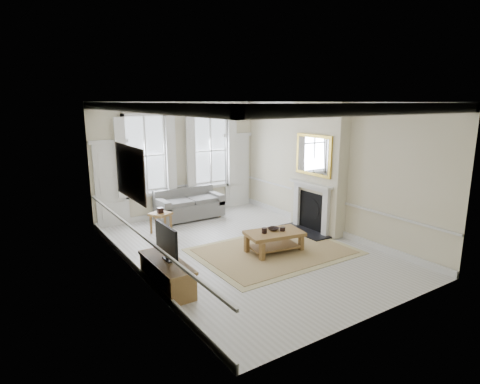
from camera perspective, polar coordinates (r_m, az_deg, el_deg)
floor at (r=9.52m, az=0.90°, el=-8.20°), size 7.20×7.20×0.00m
ceiling at (r=8.88m, az=0.98°, el=12.73°), size 7.20×7.20×0.00m
back_wall at (r=12.15m, az=-8.68°, el=4.58°), size 5.20×0.00×5.20m
left_wall at (r=7.91m, az=-14.83°, el=-0.14°), size 0.00×7.20×7.20m
right_wall at (r=10.70m, az=12.55°, el=3.31°), size 0.00×7.20×7.20m
window_left at (r=11.68m, az=-13.31°, el=5.04°), size 1.26×0.20×2.20m
window_right at (r=12.55m, az=-4.24°, el=5.87°), size 1.26×0.20×2.20m
door_left at (r=11.52m, az=-17.80°, el=0.87°), size 0.90×0.08×2.30m
door_right at (r=13.18m, az=-0.40°, el=2.94°), size 0.90×0.08×2.30m
painting at (r=8.14m, az=-15.38°, el=2.70°), size 0.05×1.66×1.06m
chimney_breast at (r=10.72m, az=11.13°, el=3.38°), size 0.35×1.70×3.38m
hearth at (r=10.83m, az=9.13°, el=-5.57°), size 0.55×1.50×0.05m
fireplace at (r=10.77m, az=10.04°, el=-1.80°), size 0.21×1.45×1.33m
mirror at (r=10.52m, az=10.37°, el=5.17°), size 0.06×1.26×1.06m
sofa at (r=11.99m, az=-7.33°, el=-2.01°), size 1.92×0.93×0.87m
side_table at (r=10.64m, az=-11.24°, el=-3.50°), size 0.63×0.63×0.58m
rug at (r=9.43m, az=4.86°, el=-8.38°), size 3.50×2.60×0.02m
coffee_table at (r=9.30m, az=4.90°, el=-6.13°), size 1.40×0.97×0.48m
ceramic_pot_a at (r=9.14m, az=3.49°, el=-5.49°), size 0.12×0.12×0.12m
ceramic_pot_b at (r=9.34m, az=6.08°, el=-5.26°), size 0.12×0.12×0.09m
bowl at (r=9.36m, az=4.78°, el=-5.26°), size 0.30×0.30×0.06m
tv_stand at (r=7.72m, az=-10.37°, el=-11.44°), size 0.49×1.52×0.54m
tv at (r=7.48m, az=-10.41°, el=-6.75°), size 0.08×0.90×0.68m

